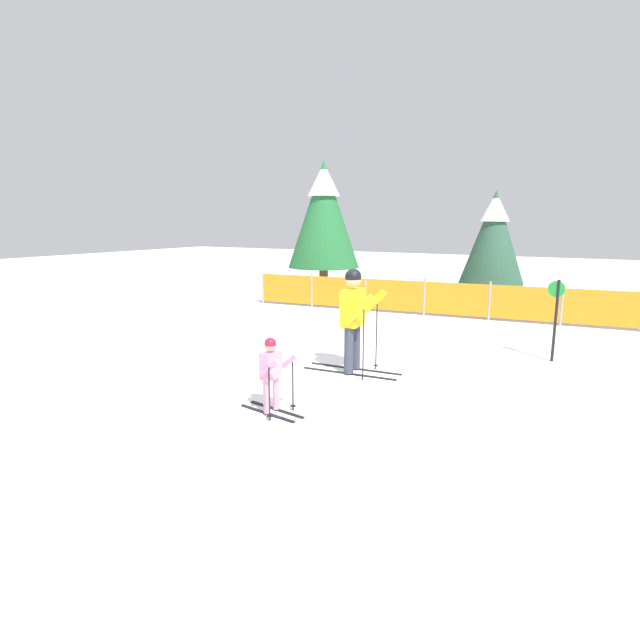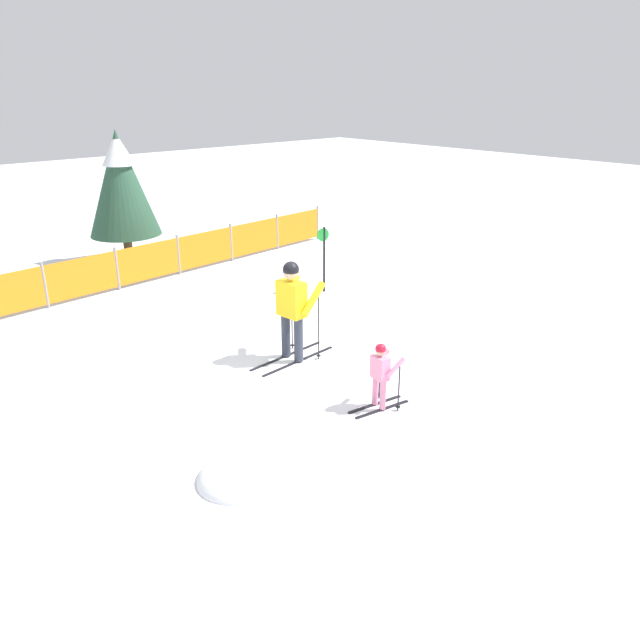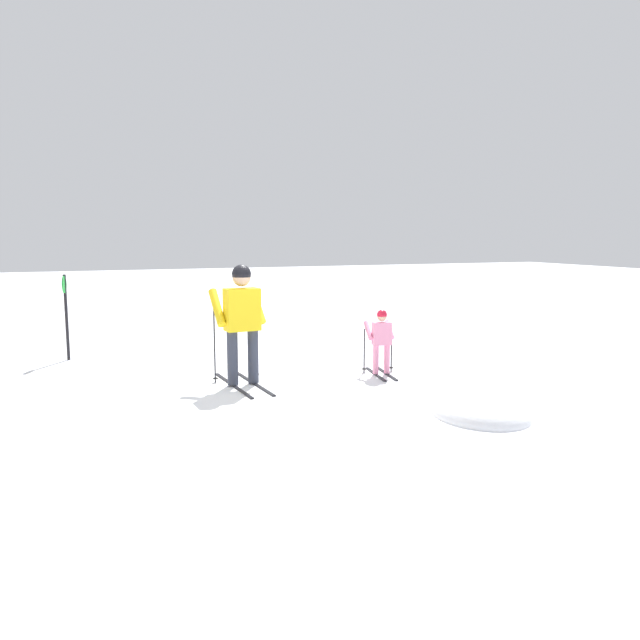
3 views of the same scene
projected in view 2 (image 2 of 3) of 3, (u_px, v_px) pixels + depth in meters
name	position (u px, v px, depth m)	size (l,w,h in m)	color
ground_plane	(287.00, 367.00, 10.00)	(60.00, 60.00, 0.00)	white
skier_adult	(293.00, 302.00, 9.95)	(1.59, 0.73, 1.67)	black
skier_child	(381.00, 371.00, 8.58)	(0.93, 0.49, 0.97)	black
safety_fence	(149.00, 261.00, 14.05)	(11.17, 1.02, 0.95)	gray
conifer_near	(121.00, 182.00, 15.15)	(1.73, 1.73, 3.22)	#4C3823
trail_marker	(324.00, 252.00, 13.26)	(0.28, 0.07, 1.42)	black
snow_mound	(249.00, 475.00, 7.27)	(1.25, 1.06, 0.50)	white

